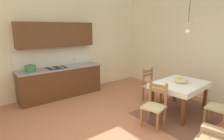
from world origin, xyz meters
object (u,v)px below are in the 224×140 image
(dining_table, at_px, (180,88))
(fruit_bowl, at_px, (181,80))
(dining_chair_tv_side, at_px, (155,106))
(pendant_lamp, at_px, (188,26))
(kitchen_cabinetry, at_px, (60,69))
(dining_chair_camera_side, at_px, (220,108))
(dining_chair_kitchen_side, at_px, (151,86))

(dining_table, distance_m, fruit_bowl, 0.19)
(dining_chair_tv_side, xyz_separation_m, pendant_lamp, (1.10, 0.04, 1.65))
(kitchen_cabinetry, relative_size, dining_table, 1.77)
(kitchen_cabinetry, xyz_separation_m, dining_table, (1.83, -2.85, -0.23))
(dining_table, xyz_separation_m, fruit_bowl, (0.01, -0.00, 0.19))
(pendant_lamp, bearing_deg, dining_chair_tv_side, -177.93)
(dining_table, height_order, dining_chair_tv_side, dining_chair_tv_side)
(kitchen_cabinetry, distance_m, dining_chair_camera_side, 4.24)
(kitchen_cabinetry, xyz_separation_m, pendant_lamp, (1.94, -2.87, 1.24))
(dining_chair_camera_side, relative_size, dining_chair_kitchen_side, 1.00)
(dining_chair_camera_side, height_order, pendant_lamp, pendant_lamp)
(dining_chair_tv_side, height_order, pendant_lamp, pendant_lamp)
(dining_chair_camera_side, bearing_deg, dining_table, 89.54)
(dining_table, bearing_deg, dining_chair_kitchen_side, 87.92)
(dining_chair_tv_side, bearing_deg, dining_chair_camera_side, -42.28)
(kitchen_cabinetry, distance_m, fruit_bowl, 3.40)
(dining_table, distance_m, dining_chair_tv_side, 1.01)
(dining_chair_tv_side, distance_m, dining_chair_kitchen_side, 1.41)
(dining_chair_tv_side, bearing_deg, dining_chair_kitchen_side, 43.05)
(kitchen_cabinetry, height_order, dining_chair_tv_side, kitchen_cabinetry)
(dining_chair_tv_side, relative_size, pendant_lamp, 1.16)
(kitchen_cabinetry, bearing_deg, dining_chair_camera_side, -64.45)
(dining_chair_kitchen_side, distance_m, fruit_bowl, 0.98)
(dining_chair_tv_side, height_order, fruit_bowl, dining_chair_tv_side)
(kitchen_cabinetry, bearing_deg, pendant_lamp, -56.00)
(dining_chair_camera_side, relative_size, pendant_lamp, 1.16)
(dining_chair_tv_side, height_order, dining_chair_kitchen_side, same)
(dining_table, height_order, dining_chair_camera_side, dining_chair_camera_side)
(kitchen_cabinetry, distance_m, pendant_lamp, 3.67)
(dining_chair_kitchen_side, relative_size, pendant_lamp, 1.16)
(kitchen_cabinetry, distance_m, dining_chair_kitchen_side, 2.73)
(pendant_lamp, bearing_deg, fruit_bowl, 173.76)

